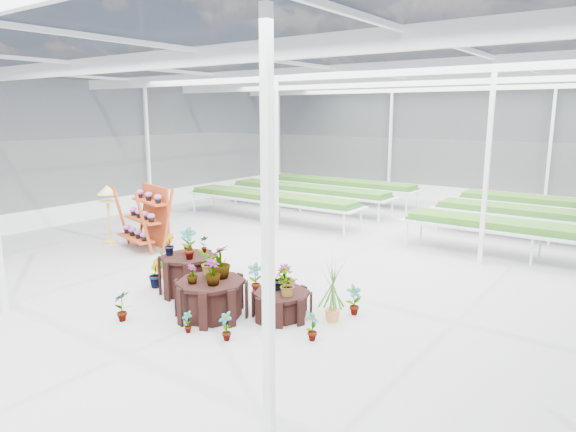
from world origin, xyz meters
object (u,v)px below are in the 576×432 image
Objects in this scene: plinth_low at (282,304)px; shelf_rack at (144,218)px; plinth_mid at (211,299)px; plinth_tall at (189,274)px; bird_table at (109,215)px.

shelf_rack reaches higher than plinth_low.
shelf_rack reaches higher than plinth_mid.
plinth_mid is (1.20, -0.60, -0.05)m from plinth_tall.
plinth_low is at bearing 34.99° from plinth_mid.
plinth_low is 6.95m from bird_table.
bird_table is (-4.59, 1.44, 0.42)m from plinth_tall.
plinth_tall is at bearing 153.43° from plinth_mid.
plinth_mid is 6.16m from bird_table.
plinth_tall is 1.10× the size of plinth_low.
plinth_low is 0.63× the size of bird_table.
plinth_tall is 0.70× the size of bird_table.
bird_table is at bearing -154.01° from shelf_rack.
plinth_tall reaches higher than plinth_mid.
bird_table is (-6.79, 1.34, 0.57)m from plinth_low.
shelf_rack is at bearing 9.24° from bird_table.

